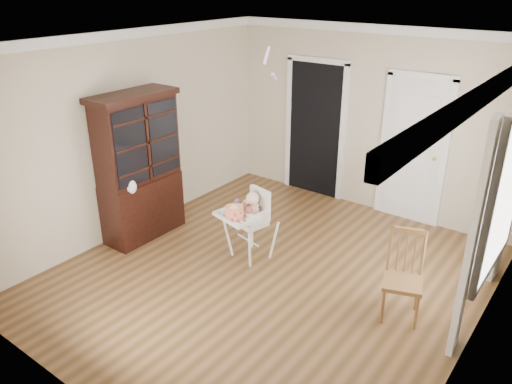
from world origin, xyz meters
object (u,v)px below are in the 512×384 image
Objects in this scene: china_cabinet at (139,167)px; high_chair at (250,216)px; cake at (234,212)px; sippy_cup at (237,204)px; dining_chair at (403,279)px.

high_chair is at bearing 14.17° from china_cabinet.
sippy_cup reaches higher than cake.
high_chair is 1.98m from dining_chair.
high_chair is 0.29m from cake.
high_chair is 0.22m from sippy_cup.
sippy_cup is 2.16m from dining_chair.
high_chair is at bearing 17.04° from sippy_cup.
cake is 0.22m from sippy_cup.
china_cabinet is at bearing 166.96° from dining_chair.
cake is (-0.06, -0.24, 0.14)m from high_chair.
sippy_cup is (-0.17, -0.05, 0.14)m from high_chair.
dining_chair is (2.04, 0.24, -0.26)m from cake.
dining_chair is at bearing 13.05° from high_chair.
high_chair is 3.15× the size of cake.
sippy_cup is at bearing 162.03° from dining_chair.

